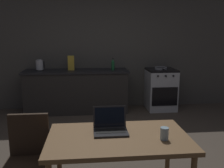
{
  "coord_description": "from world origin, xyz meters",
  "views": [
    {
      "loc": [
        -0.35,
        -3.03,
        1.64
      ],
      "look_at": [
        0.02,
        0.71,
        0.88
      ],
      "focal_mm": 40.28,
      "sensor_mm": 36.0,
      "label": 1
    }
  ],
  "objects_px": {
    "frying_pan": "(161,68)",
    "chair": "(28,155)",
    "cereal_box": "(71,63)",
    "drinking_glass": "(164,134)",
    "stove_oven": "(161,89)",
    "bottle": "(113,64)",
    "electric_kettle": "(40,65)",
    "dining_table": "(118,144)",
    "laptop": "(110,127)"
  },
  "relations": [
    {
      "from": "frying_pan",
      "to": "dining_table",
      "type": "bearing_deg",
      "value": -112.89
    },
    {
      "from": "laptop",
      "to": "frying_pan",
      "type": "bearing_deg",
      "value": 76.61
    },
    {
      "from": "frying_pan",
      "to": "cereal_box",
      "type": "relative_size",
      "value": 1.47
    },
    {
      "from": "electric_kettle",
      "to": "drinking_glass",
      "type": "distance_m",
      "value": 3.59
    },
    {
      "from": "drinking_glass",
      "to": "stove_oven",
      "type": "bearing_deg",
      "value": 73.93
    },
    {
      "from": "electric_kettle",
      "to": "frying_pan",
      "type": "xyz_separation_m",
      "value": [
        2.53,
        -0.03,
        -0.08
      ]
    },
    {
      "from": "stove_oven",
      "to": "chair",
      "type": "height_order",
      "value": "stove_oven"
    },
    {
      "from": "frying_pan",
      "to": "chair",
      "type": "bearing_deg",
      "value": -126.24
    },
    {
      "from": "drinking_glass",
      "to": "laptop",
      "type": "bearing_deg",
      "value": 153.87
    },
    {
      "from": "chair",
      "to": "cereal_box",
      "type": "height_order",
      "value": "cereal_box"
    },
    {
      "from": "drinking_glass",
      "to": "frying_pan",
      "type": "bearing_deg",
      "value": 74.18
    },
    {
      "from": "dining_table",
      "to": "electric_kettle",
      "type": "distance_m",
      "value": 3.34
    },
    {
      "from": "chair",
      "to": "drinking_glass",
      "type": "distance_m",
      "value": 1.3
    },
    {
      "from": "laptop",
      "to": "cereal_box",
      "type": "height_order",
      "value": "cereal_box"
    },
    {
      "from": "chair",
      "to": "cereal_box",
      "type": "relative_size",
      "value": 2.96
    },
    {
      "from": "bottle",
      "to": "cereal_box",
      "type": "relative_size",
      "value": 0.84
    },
    {
      "from": "electric_kettle",
      "to": "bottle",
      "type": "height_order",
      "value": "bottle"
    },
    {
      "from": "drinking_glass",
      "to": "electric_kettle",
      "type": "bearing_deg",
      "value": 117.13
    },
    {
      "from": "drinking_glass",
      "to": "cereal_box",
      "type": "distance_m",
      "value": 3.37
    },
    {
      "from": "drinking_glass",
      "to": "cereal_box",
      "type": "relative_size",
      "value": 0.37
    },
    {
      "from": "chair",
      "to": "cereal_box",
      "type": "xyz_separation_m",
      "value": [
        0.24,
        2.97,
        0.53
      ]
    },
    {
      "from": "stove_oven",
      "to": "laptop",
      "type": "bearing_deg",
      "value": -114.9
    },
    {
      "from": "frying_pan",
      "to": "cereal_box",
      "type": "xyz_separation_m",
      "value": [
        -1.9,
        0.05,
        0.12
      ]
    },
    {
      "from": "stove_oven",
      "to": "laptop",
      "type": "height_order",
      "value": "laptop"
    },
    {
      "from": "dining_table",
      "to": "cereal_box",
      "type": "xyz_separation_m",
      "value": [
        -0.61,
        3.1,
        0.39
      ]
    },
    {
      "from": "bottle",
      "to": "cereal_box",
      "type": "height_order",
      "value": "cereal_box"
    },
    {
      "from": "dining_table",
      "to": "chair",
      "type": "distance_m",
      "value": 0.87
    },
    {
      "from": "laptop",
      "to": "electric_kettle",
      "type": "xyz_separation_m",
      "value": [
        -1.18,
        2.97,
        0.23
      ]
    },
    {
      "from": "bottle",
      "to": "frying_pan",
      "type": "xyz_separation_m",
      "value": [
        1.03,
        0.02,
        -0.09
      ]
    },
    {
      "from": "stove_oven",
      "to": "drinking_glass",
      "type": "distance_m",
      "value": 3.34
    },
    {
      "from": "frying_pan",
      "to": "drinking_glass",
      "type": "bearing_deg",
      "value": -105.82
    },
    {
      "from": "dining_table",
      "to": "cereal_box",
      "type": "bearing_deg",
      "value": 101.07
    },
    {
      "from": "stove_oven",
      "to": "bottle",
      "type": "distance_m",
      "value": 1.2
    },
    {
      "from": "chair",
      "to": "bottle",
      "type": "relative_size",
      "value": 3.54
    },
    {
      "from": "dining_table",
      "to": "drinking_glass",
      "type": "bearing_deg",
      "value": -15.62
    },
    {
      "from": "electric_kettle",
      "to": "drinking_glass",
      "type": "height_order",
      "value": "electric_kettle"
    },
    {
      "from": "dining_table",
      "to": "chair",
      "type": "relative_size",
      "value": 1.46
    },
    {
      "from": "frying_pan",
      "to": "stove_oven",
      "type": "bearing_deg",
      "value": 48.18
    },
    {
      "from": "laptop",
      "to": "drinking_glass",
      "type": "bearing_deg",
      "value": -14.79
    },
    {
      "from": "cereal_box",
      "to": "chair",
      "type": "bearing_deg",
      "value": -94.68
    },
    {
      "from": "bottle",
      "to": "cereal_box",
      "type": "bearing_deg",
      "value": 175.37
    },
    {
      "from": "laptop",
      "to": "cereal_box",
      "type": "bearing_deg",
      "value": 111.64
    },
    {
      "from": "chair",
      "to": "cereal_box",
      "type": "bearing_deg",
      "value": 75.59
    },
    {
      "from": "stove_oven",
      "to": "cereal_box",
      "type": "distance_m",
      "value": 2.01
    },
    {
      "from": "bottle",
      "to": "drinking_glass",
      "type": "relative_size",
      "value": 2.25
    },
    {
      "from": "bottle",
      "to": "frying_pan",
      "type": "distance_m",
      "value": 1.04
    },
    {
      "from": "cereal_box",
      "to": "electric_kettle",
      "type": "bearing_deg",
      "value": -178.2
    },
    {
      "from": "chair",
      "to": "drinking_glass",
      "type": "height_order",
      "value": "chair"
    },
    {
      "from": "laptop",
      "to": "cereal_box",
      "type": "xyz_separation_m",
      "value": [
        -0.54,
        2.99,
        0.27
      ]
    },
    {
      "from": "stove_oven",
      "to": "cereal_box",
      "type": "height_order",
      "value": "cereal_box"
    }
  ]
}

